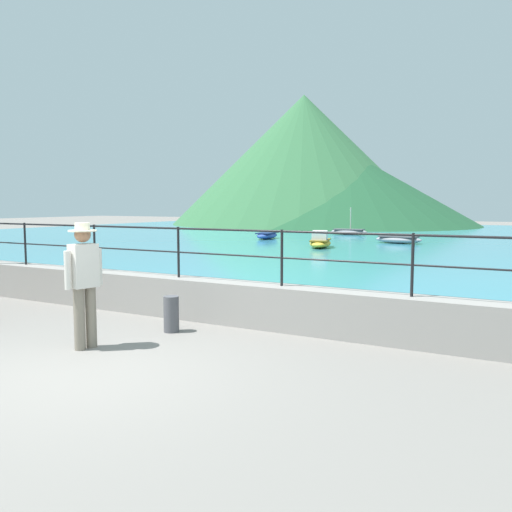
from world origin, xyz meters
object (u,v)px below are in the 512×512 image
Objects in this scene: bollard at (171,314)px; boat_4 at (320,242)px; boat_6 at (399,239)px; person_walking at (84,279)px; boat_2 at (267,235)px; boat_3 at (349,231)px.

bollard is 15.92m from boat_4.
boat_6 is (-1.38, 19.65, -0.03)m from bollard.
bollard reaches higher than boat_6.
person_walking is at bearing -78.73° from boat_4.
bollard is 0.23× the size of boat_2.
boat_3 reaches higher than boat_4.
boat_4 is at bearing -77.90° from boat_3.
boat_6 is (4.55, -5.78, -0.00)m from boat_3.
boat_4 is (4.80, -4.05, 0.07)m from boat_2.
boat_3 reaches higher than bollard.
boat_6 is (-0.94, 20.99, -0.72)m from person_walking.
bollard is at bearing -66.22° from boat_2.
person_walking is at bearing -68.65° from boat_2.
boat_6 is at bearing 94.02° from bollard.
boat_2 is (-8.15, 20.85, -0.72)m from person_walking.
boat_6 is (2.41, 4.19, -0.07)m from boat_4.
boat_4 is (-3.35, 16.81, -0.65)m from person_walking.
person_walking reaches higher than boat_4.
bollard is 0.24× the size of boat_3.
boat_4 is 1.03× the size of boat_6.
boat_6 is at bearing 92.56° from person_walking.
person_walking is 3.09× the size of bollard.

